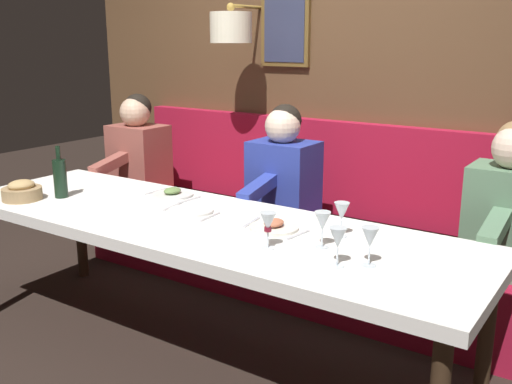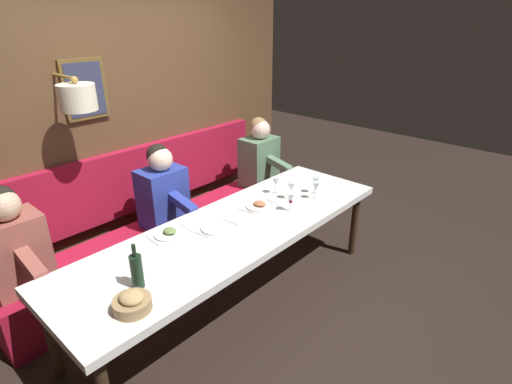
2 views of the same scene
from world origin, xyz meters
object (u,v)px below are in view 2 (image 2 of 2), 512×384
wine_glass_0 (315,182)px  wine_glass_2 (291,198)px  wine_glass_1 (276,182)px  wine_bottle (137,271)px  diner_middle (13,243)px  dining_table (234,233)px  diner_nearest (260,154)px  diner_near (163,189)px  bread_bowl (132,303)px  wine_glass_3 (316,187)px  wine_glass_4 (291,187)px

wine_glass_0 → wine_glass_2: (-0.06, 0.45, -0.00)m
wine_glass_1 → wine_bottle: (-0.27, 1.65, -0.00)m
diner_middle → wine_glass_1: (-0.72, -2.02, 0.04)m
dining_table → wine_glass_1: bearing=-77.3°
diner_nearest → diner_near: bearing=90.0°
diner_nearest → bread_bowl: (-1.14, 2.37, -0.03)m
dining_table → diner_middle: diner_middle is taller
dining_table → wine_glass_1: wine_glass_1 is taller
dining_table → diner_near: (0.88, 0.04, 0.13)m
wine_glass_2 → wine_glass_3: size_ratio=1.00×
diner_nearest → dining_table: bearing=124.2°
wine_glass_1 → wine_bottle: wine_bottle is taller
diner_near → wine_glass_2: size_ratio=4.82×
wine_glass_3 → wine_glass_4: bearing=43.7°
dining_table → wine_bottle: size_ratio=9.72×
diner_near → wine_glass_1: bearing=-133.7°
diner_near → wine_bottle: bearing=137.7°
diner_nearest → wine_glass_3: bearing=157.8°
wine_glass_2 → wine_bottle: size_ratio=0.55×
diner_near → wine_glass_4: (-0.90, -0.75, 0.04)m
wine_glass_1 → bread_bowl: bearing=103.3°
wine_glass_0 → wine_glass_2: bearing=97.2°
wine_glass_3 → wine_bottle: 1.80m
diner_middle → bread_bowl: bearing=-168.9°
wine_glass_1 → wine_glass_3: size_ratio=1.00×
diner_near → diner_middle: same height
diner_near → bread_bowl: size_ratio=3.60×
dining_table → diner_near: size_ratio=3.69×
wine_glass_1 → wine_glass_0: bearing=-136.3°
wine_glass_3 → wine_bottle: size_ratio=0.55×
dining_table → wine_glass_0: bearing=-96.1°
diner_nearest → wine_glass_3: size_ratio=4.82×
wine_glass_0 → wine_glass_3: 0.13m
dining_table → bread_bowl: size_ratio=13.26×
dining_table → wine_glass_4: size_ratio=17.78×
wine_glass_3 → wine_glass_4: 0.22m
diner_nearest → wine_glass_0: 1.04m
diner_middle → wine_bottle: 1.05m
wine_glass_2 → wine_glass_4: 0.24m
dining_table → diner_middle: 1.58m
wine_glass_2 → wine_glass_4: same height
wine_glass_4 → wine_bottle: bearing=92.9°
diner_nearest → diner_middle: (0.00, 2.60, 0.00)m
wine_glass_0 → wine_glass_4: bearing=71.9°
wine_bottle → bread_bowl: (-0.16, 0.14, -0.07)m
wine_bottle → dining_table: bearing=-83.6°
wine_glass_3 → dining_table: bearing=78.3°
diner_middle → wine_glass_3: size_ratio=4.82×
wine_glass_4 → bread_bowl: 1.81m
diner_nearest → wine_bottle: diner_nearest is taller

